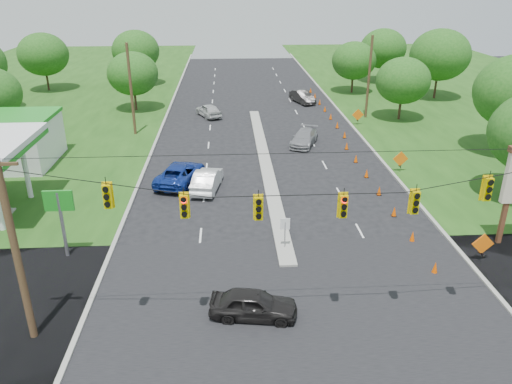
{
  "coord_description": "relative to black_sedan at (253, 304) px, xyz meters",
  "views": [
    {
      "loc": [
        -3.2,
        -19.37,
        14.77
      ],
      "look_at": [
        -1.55,
        8.15,
        2.8
      ],
      "focal_mm": 35.0,
      "sensor_mm": 36.0,
      "label": 1
    }
  ],
  "objects": [
    {
      "name": "cone_8",
      "position": [
        10.58,
        31.16,
        -0.35
      ],
      "size": [
        0.32,
        0.32,
        0.7
      ],
      "primitive_type": "cone",
      "color": "#E54C00",
      "rests_on": "ground"
    },
    {
      "name": "cone_2",
      "position": [
        9.98,
        10.16,
        -0.35
      ],
      "size": [
        0.32,
        0.32,
        0.7
      ],
      "primitive_type": "cone",
      "color": "#E54C00",
      "rests_on": "ground"
    },
    {
      "name": "tree_10",
      "position": [
        26.17,
        44.16,
        4.88
      ],
      "size": [
        7.56,
        7.56,
        8.82
      ],
      "color": "black",
      "rests_on": "ground"
    },
    {
      "name": "curb_left",
      "position": [
        -7.93,
        30.16,
        -0.7
      ],
      "size": [
        0.25,
        110.0,
        0.16
      ],
      "primitive_type": "cube",
      "color": "gray",
      "rests_on": "ground"
    },
    {
      "name": "tree_12",
      "position": [
        16.17,
        48.16,
        3.64
      ],
      "size": [
        5.88,
        5.88,
        6.86
      ],
      "color": "black",
      "rests_on": "ground"
    },
    {
      "name": "median_sign",
      "position": [
        2.17,
        6.16,
        0.76
      ],
      "size": [
        0.55,
        0.06,
        2.05
      ],
      "color": "gray",
      "rests_on": "ground"
    },
    {
      "name": "cone_9",
      "position": [
        10.58,
        34.66,
        -0.35
      ],
      "size": [
        0.32,
        0.32,
        0.7
      ],
      "primitive_type": "cone",
      "color": "#E54C00",
      "rests_on": "ground"
    },
    {
      "name": "black_sedan",
      "position": [
        0.0,
        0.0,
        0.0
      ],
      "size": [
        4.31,
        2.24,
        1.4
      ],
      "primitive_type": "imported",
      "rotation": [
        0.0,
        0.0,
        1.42
      ],
      "color": "black",
      "rests_on": "ground"
    },
    {
      "name": "cone_11",
      "position": [
        10.58,
        41.66,
        -0.35
      ],
      "size": [
        0.32,
        0.32,
        0.7
      ],
      "primitive_type": "cone",
      "color": "#E54C00",
      "rests_on": "ground"
    },
    {
      "name": "cone_7",
      "position": [
        10.58,
        27.66,
        -0.35
      ],
      "size": [
        0.32,
        0.32,
        0.7
      ],
      "primitive_type": "cone",
      "color": "#E54C00",
      "rests_on": "ground"
    },
    {
      "name": "ground",
      "position": [
        2.17,
        0.16,
        -0.7
      ],
      "size": [
        160.0,
        160.0,
        0.0
      ],
      "primitive_type": "plane",
      "color": "black",
      "rests_on": "ground"
    },
    {
      "name": "work_sign_0",
      "position": [
        12.97,
        4.16,
        0.39
      ],
      "size": [
        1.27,
        0.58,
        1.37
      ],
      "color": "black",
      "rests_on": "ground"
    },
    {
      "name": "tree_6",
      "position": [
        -13.83,
        55.16,
        4.26
      ],
      "size": [
        6.72,
        6.72,
        7.84
      ],
      "color": "black",
      "rests_on": "ground"
    },
    {
      "name": "work_sign_2",
      "position": [
        12.97,
        32.16,
        0.39
      ],
      "size": [
        1.27,
        0.58,
        1.37
      ],
      "color": "black",
      "rests_on": "ground"
    },
    {
      "name": "tree_9",
      "position": [
        18.17,
        34.16,
        3.64
      ],
      "size": [
        5.88,
        5.88,
        6.86
      ],
      "color": "black",
      "rests_on": "ground"
    },
    {
      "name": "signal_span",
      "position": [
        2.12,
        -0.84,
        4.27
      ],
      "size": [
        25.6,
        0.32,
        9.0
      ],
      "color": "#422D1C",
      "rests_on": "ground"
    },
    {
      "name": "curb_right",
      "position": [
        12.27,
        30.16,
        -0.7
      ],
      "size": [
        0.25,
        110.0,
        0.16
      ],
      "primitive_type": "cube",
      "color": "gray",
      "rests_on": "ground"
    },
    {
      "name": "cone_4",
      "position": [
        9.98,
        17.16,
        -0.35
      ],
      "size": [
        0.32,
        0.32,
        0.7
      ],
      "primitive_type": "cone",
      "color": "#E54C00",
      "rests_on": "ground"
    },
    {
      "name": "tree_5",
      "position": [
        -11.83,
        40.16,
        3.64
      ],
      "size": [
        5.88,
        5.88,
        6.86
      ],
      "color": "black",
      "rests_on": "ground"
    },
    {
      "name": "cross_street",
      "position": [
        2.17,
        0.16,
        -0.7
      ],
      "size": [
        160.0,
        14.0,
        0.02
      ],
      "primitive_type": "cube",
      "color": "black",
      "rests_on": "ground"
    },
    {
      "name": "utility_pole_far_right",
      "position": [
        14.67,
        35.16,
        3.8
      ],
      "size": [
        0.28,
        0.28,
        9.0
      ],
      "primitive_type": "cylinder",
      "color": "#422D1C",
      "rests_on": "ground"
    },
    {
      "name": "cone_10",
      "position": [
        10.58,
        38.16,
        -0.35
      ],
      "size": [
        0.32,
        0.32,
        0.7
      ],
      "primitive_type": "cone",
      "color": "#E54C00",
      "rests_on": "ground"
    },
    {
      "name": "cone_12",
      "position": [
        10.58,
        45.16,
        -0.35
      ],
      "size": [
        0.32,
        0.32,
        0.7
      ],
      "primitive_type": "cone",
      "color": "#E54C00",
      "rests_on": "ground"
    },
    {
      "name": "silver_car_oncoming",
      "position": [
        -3.09,
        36.65,
        0.04
      ],
      "size": [
        3.41,
        4.68,
        1.48
      ],
      "primitive_type": "imported",
      "rotation": [
        0.0,
        0.0,
        3.58
      ],
      "color": "#B8B8B8",
      "rests_on": "ground"
    },
    {
      "name": "cone_3",
      "position": [
        9.98,
        13.66,
        -0.35
      ],
      "size": [
        0.32,
        0.32,
        0.7
      ],
      "primitive_type": "cone",
      "color": "#E54C00",
      "rests_on": "ground"
    },
    {
      "name": "white_sedan",
      "position": [
        -2.61,
        15.5,
        0.08
      ],
      "size": [
        2.44,
        4.95,
        1.56
      ],
      "primitive_type": "imported",
      "rotation": [
        0.0,
        0.0,
        2.97
      ],
      "color": "white",
      "rests_on": "ground"
    },
    {
      "name": "median",
      "position": [
        2.17,
        21.16,
        -0.7
      ],
      "size": [
        1.0,
        34.0,
        0.18
      ],
      "primitive_type": "cube",
      "color": "gray",
      "rests_on": "ground"
    },
    {
      "name": "work_sign_1",
      "position": [
        12.97,
        18.16,
        0.39
      ],
      "size": [
        1.27,
        0.58,
        1.37
      ],
      "color": "black",
      "rests_on": "ground"
    },
    {
      "name": "cone_5",
      "position": [
        9.98,
        20.66,
        -0.35
      ],
      "size": [
        0.32,
        0.32,
        0.7
      ],
      "primitive_type": "cone",
      "color": "#E54C00",
      "rests_on": "ground"
    },
    {
      "name": "cone_1",
      "position": [
        9.98,
        6.66,
        -0.35
      ],
      "size": [
        0.32,
        0.32,
        0.7
      ],
      "primitive_type": "cone",
      "color": "#E54C00",
      "rests_on": "ground"
    },
    {
      "name": "tree_11",
      "position": [
        22.17,
        55.16,
        4.26
      ],
      "size": [
        6.72,
        6.72,
        7.84
      ],
      "color": "black",
      "rests_on": "ground"
    },
    {
      "name": "utility_pole_far_left",
      "position": [
        -10.33,
        30.16,
        3.8
      ],
      "size": [
        0.28,
        0.28,
        9.0
      ],
      "primitive_type": "cylinder",
      "color": "#422D1C",
      "rests_on": "ground"
    },
    {
      "name": "silver_car_far",
      "position": [
        6.24,
        25.76,
        0.0
      ],
      "size": [
        3.58,
        5.22,
        1.4
      ],
      "primitive_type": "imported",
      "rotation": [
        0.0,
        0.0,
        -0.37
      ],
      "color": "gray",
      "rests_on": "ground"
    },
    {
      "name": "cone_13",
      "position": [
        10.58,
        48.66,
        -0.35
      ],
      "size": [
        0.32,
        0.32,
        0.7
      ],
      "primitive_type": "cone",
      "color": "#E54C00",
      "rests_on": "ground"
    },
    {
      "name": "blue_pickup",
      "position": [
        -4.73,
        16.87,
        0.09
      ],
      "size": [
        4.05,
        6.18,
        1.58
      ],
      "primitive_type": "imported",
      "rotation": [
        0.0,
        0.0,
        2.87
      ],
      "color": "navy",
      "rests_on": "ground"
    },
    {
      "name": "cone_0",
      "position": [
        9.98,
        3.16,
        -0.35
      ],
      "size": [
        0.32,
        0.32,
        0.7
      ],
      "primitive_type": "cone",
      "color": "#E54C00",
      "rests_on": "ground"
    },
    {
      "name": "dark_car_receding",
      "position": [
        8.55,
        42.78,
        0.06
      ],
      "size": [
        3.02,
        4.87,
        1.52
      ],
      "primitive_type": "imported",
      "rotation": [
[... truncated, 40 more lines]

